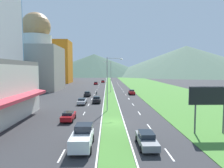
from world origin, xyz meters
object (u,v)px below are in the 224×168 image
Objects in this scene: car_6 at (147,139)px; car_1 at (103,81)px; car_5 at (82,101)px; car_3 at (96,83)px; street_lamp_near at (109,81)px; car_7 at (97,99)px; car_4 at (132,92)px; car_2 at (68,116)px; billboard_roadside at (210,98)px; street_lamp_mid at (110,75)px; pickup_truck_0 at (83,137)px; motorcycle_rider at (97,95)px; car_0 at (87,94)px.

car_1 is at bearing -175.99° from car_6.
car_6 is (10.04, -25.15, 0.03)m from car_5.
car_3 is 1.05× the size of car_5.
street_lamp_near is 11.20m from car_7.
car_3 is at bearing -161.23° from car_4.
car_2 is at bearing 167.92° from car_7.
billboard_roadside reaches higher than car_7.
car_7 reaches higher than car_2.
street_lamp_mid is at bearing 88.76° from street_lamp_near.
street_lamp_near is at bearing -9.40° from pickup_truck_0.
car_0 is at bearing 46.34° from motorcycle_rider.
street_lamp_mid is 39.51m from car_2.
street_lamp_mid is at bearing -168.30° from car_3.
pickup_truck_0 is (0.22, -98.82, 0.20)m from car_1.
car_5 is at bearing 120.18° from car_7.
billboard_roadside is at bearing -109.53° from car_2.
billboard_roadside is (11.84, -45.21, -1.67)m from street_lamp_mid.
pickup_truck_0 is (-6.73, 0.19, 0.22)m from car_6.
street_lamp_mid is 49.23m from pickup_truck_0.
billboard_roadside reaches higher than car_5.
car_7 is 2.09× the size of motorcycle_rider.
billboard_roadside is at bearing -76.78° from pickup_truck_0.
motorcycle_rider is (-3.40, 18.23, -5.19)m from street_lamp_near.
street_lamp_mid is 2.61× the size of car_0.
car_4 is 22.03m from car_5.
car_6 is (-8.67, -3.81, -3.76)m from billboard_roadside.
motorcycle_rider is (-15.93, 31.98, -3.78)m from billboard_roadside.
car_4 is at bearing -44.08° from street_lamp_mid.
pickup_truck_0 is (3.65, -83.59, 0.20)m from car_3.
car_1 is 57.65m from car_4.
street_lamp_near is 2.39× the size of car_2.
car_7 is (-15.41, 23.27, -3.74)m from billboard_roadside.
car_2 is 10.94m from pickup_truck_0.
motorcycle_rider is at bearing 3.39° from car_7.
street_lamp_near is 5.19× the size of motorcycle_rider.
street_lamp_near is 2.50× the size of car_4.
car_6 is (-3.70, -42.36, -0.01)m from car_4.
street_lamp_near is 19.26m from motorcycle_rider.
car_7 is (3.31, 1.92, 0.06)m from car_5.
motorcycle_rider is (3.03, 25.25, -0.00)m from car_2.
street_lamp_mid is 2.53× the size of car_2.
street_lamp_mid is at bearing -175.68° from car_1.
car_6 reaches higher than car_5.
motorcycle_rider reaches higher than car_4.
car_4 is at bearing 73.06° from street_lamp_near.
car_0 is 45.21m from car_3.
car_1 is 1.01× the size of car_2.
car_6 is (3.17, -49.01, -5.43)m from street_lamp_mid.
car_7 reaches higher than car_5.
street_lamp_near is at bearing -91.24° from street_lamp_mid.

